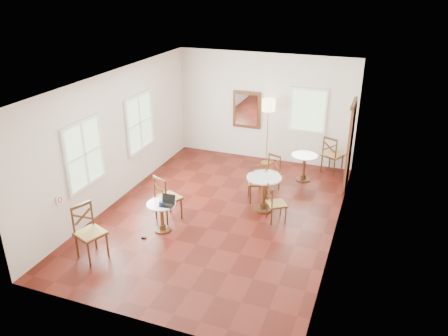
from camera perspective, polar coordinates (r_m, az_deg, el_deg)
name	(u,v)px	position (r m, az deg, el deg)	size (l,w,h in m)	color
ground	(219,214)	(9.95, -0.61, -5.93)	(7.00, 7.00, 0.00)	#4F140D
room_shell	(221,130)	(9.43, -0.40, 4.94)	(5.02, 7.02, 3.01)	silver
cafe_table_near	(162,214)	(9.26, -7.97, -5.84)	(0.60, 0.60, 0.63)	#442511
cafe_table_mid	(264,189)	(9.95, 5.10, -2.76)	(0.77, 0.77, 0.82)	#442511
cafe_table_back	(304,165)	(11.54, 10.21, 0.43)	(0.66, 0.66, 0.70)	#442511
chair_near_a	(167,198)	(9.60, -7.31, -3.82)	(0.64, 0.64, 1.04)	#442511
chair_near_b	(89,232)	(8.69, -16.85, -7.86)	(0.63, 0.63, 1.06)	#442511
chair_mid_a	(258,182)	(10.35, 4.33, -1.76)	(0.59, 0.59, 0.97)	#442511
chair_mid_b	(276,203)	(9.57, 6.62, -4.53)	(0.54, 0.54, 0.84)	#442511
chair_back_a	(332,155)	(12.11, 13.70, 1.66)	(0.63, 0.63, 1.03)	#442511
chair_back_b	(271,173)	(10.92, 5.98, -0.65)	(0.52, 0.52, 0.88)	#442511
floor_lamp	(268,109)	(12.06, 5.70, 7.47)	(0.36, 0.36, 1.85)	#BF8C3F
laptop	(168,202)	(9.06, -7.24, -4.40)	(0.29, 0.25, 0.20)	black
mouse	(161,203)	(9.14, -8.05, -4.41)	(0.11, 0.07, 0.04)	black
navy_mug	(161,204)	(9.01, -8.07, -4.63)	(0.13, 0.08, 0.10)	#101A37
water_glass	(162,199)	(9.22, -7.95, -3.94)	(0.06, 0.06, 0.10)	white
power_adapter	(144,238)	(9.25, -10.23, -8.76)	(0.09, 0.05, 0.04)	black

